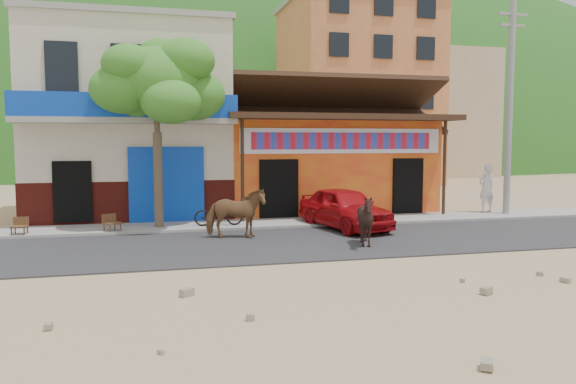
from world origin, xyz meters
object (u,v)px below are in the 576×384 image
cow_dark (366,220)px  tree (157,132)px  cow_tan (235,213)px  cafe_chair_right (112,215)px  utility_pole (510,107)px  red_car (345,208)px  scooter (219,213)px  cafe_chair_left (19,219)px  pedestrian (486,188)px

cow_dark → tree: bearing=-160.1°
cow_tan → cafe_chair_right: (-3.51, 1.72, -0.17)m
utility_pole → cafe_chair_right: 14.65m
red_car → scooter: red_car is taller
tree → red_car: bearing=-12.6°
tree → cow_tan: bearing=-46.4°
tree → red_car: size_ratio=1.53×
cafe_chair_left → tree: bearing=11.0°
utility_pole → cow_dark: 9.34m
red_car → pedestrian: size_ratio=2.09×
cafe_chair_left → utility_pole: bearing=6.3°
cow_tan → pedestrian: bearing=-66.6°
red_car → scooter: bearing=152.5°
utility_pole → pedestrian: bearing=135.1°
pedestrian → red_car: bearing=9.2°
cow_dark → cafe_chair_left: cow_dark is taller
utility_pole → cow_tan: utility_pole is taller
red_car → cafe_chair_right: bearing=161.5°
cafe_chair_right → cow_dark: bearing=-60.8°
scooter → utility_pole: bearing=-86.6°
cow_dark → pedestrian: (6.96, 4.98, 0.33)m
utility_pole → cafe_chair_left: utility_pole is taller
pedestrian → tree: bearing=-4.8°
tree → utility_pole: 12.84m
utility_pole → cow_dark: (-7.48, -4.46, -3.39)m
cow_tan → scooter: bearing=14.1°
scooter → cafe_chair_right: size_ratio=1.64×
red_car → cafe_chair_right: size_ratio=4.11×
scooter → cow_tan: bearing=-172.0°
cow_tan → red_car: 3.79m
cow_tan → pedestrian: size_ratio=0.92×
scooter → cafe_chair_left: 5.88m
cow_dark → cafe_chair_right: size_ratio=1.45×
utility_pole → pedestrian: 3.15m
utility_pole → cafe_chair_right: bearing=-177.2°
cow_dark → cafe_chair_right: (-6.72, 3.76, -0.13)m
utility_pole → cow_dark: size_ratio=5.80×
red_car → cafe_chair_right: (-7.19, 0.80, -0.11)m
cow_tan → scooter: cow_tan is taller
cow_tan → cafe_chair_right: bearing=71.2°
utility_pole → red_car: utility_pole is taller
cow_tan → cafe_chair_left: (-6.11, 1.72, -0.18)m
scooter → pedestrian: (10.41, 0.94, 0.52)m
pedestrian → cafe_chair_left: (-16.28, -1.21, -0.47)m
pedestrian → cafe_chair_right: 13.74m
tree → red_car: (5.79, -1.30, -2.41)m
tree → cow_tan: tree is taller
cow_dark → cafe_chair_left: bearing=-143.4°
cow_dark → red_car: bearing=139.6°
red_car → pedestrian: 6.80m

